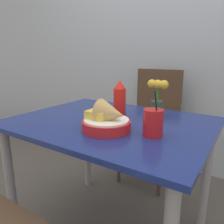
# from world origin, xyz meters

# --- Properties ---
(wall_window) EXTENTS (7.00, 0.06, 2.60)m
(wall_window) POSITION_xyz_m (0.00, 1.07, 1.30)
(wall_window) COLOR #9EA8B7
(wall_window) RESTS_ON ground_plane
(dining_table) EXTENTS (1.03, 0.80, 0.72)m
(dining_table) POSITION_xyz_m (0.00, 0.00, 0.62)
(dining_table) COLOR navy
(dining_table) RESTS_ON ground_plane
(chair_far_window) EXTENTS (0.40, 0.40, 0.95)m
(chair_far_window) POSITION_xyz_m (-0.08, 0.79, 0.56)
(chair_far_window) COLOR #473323
(chair_far_window) RESTS_ON ground_plane
(food_basket) EXTENTS (0.23, 0.23, 0.14)m
(food_basket) POSITION_xyz_m (0.08, -0.14, 0.77)
(food_basket) COLOR red
(food_basket) RESTS_ON dining_table
(ketchup_bottle) EXTENTS (0.07, 0.07, 0.21)m
(ketchup_bottle) POSITION_xyz_m (-0.00, 0.09, 0.82)
(ketchup_bottle) COLOR red
(ketchup_bottle) RESTS_ON dining_table
(drink_cup) EXTENTS (0.09, 0.09, 0.20)m
(drink_cup) POSITION_xyz_m (0.28, -0.10, 0.78)
(drink_cup) COLOR red
(drink_cup) RESTS_ON dining_table
(flower_vase) EXTENTS (0.12, 0.06, 0.21)m
(flower_vase) POSITION_xyz_m (0.18, 0.18, 0.84)
(flower_vase) COLOR #2D4738
(flower_vase) RESTS_ON dining_table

